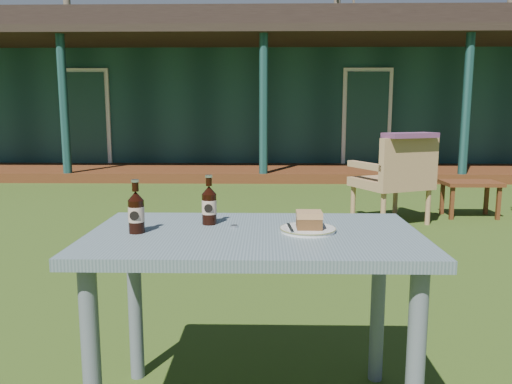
{
  "coord_description": "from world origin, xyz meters",
  "views": [
    {
      "loc": [
        0.04,
        -3.36,
        1.15
      ],
      "look_at": [
        0.0,
        -1.3,
        0.82
      ],
      "focal_mm": 35.0,
      "sensor_mm": 36.0,
      "label": 1
    }
  ],
  "objects_px": {
    "plate": "(308,229)",
    "side_table": "(471,187)",
    "cake_slice": "(309,220)",
    "armchair_left": "(396,175)",
    "cola_bottle_far": "(136,212)",
    "cola_bottle_near": "(209,205)",
    "cafe_table": "(254,259)"
  },
  "relations": [
    {
      "from": "plate",
      "to": "side_table",
      "type": "distance_m",
      "value": 4.3
    },
    {
      "from": "cake_slice",
      "to": "side_table",
      "type": "distance_m",
      "value": 4.31
    },
    {
      "from": "armchair_left",
      "to": "cola_bottle_far",
      "type": "bearing_deg",
      "value": -118.15
    },
    {
      "from": "cake_slice",
      "to": "side_table",
      "type": "height_order",
      "value": "cake_slice"
    },
    {
      "from": "armchair_left",
      "to": "cola_bottle_near",
      "type": "bearing_deg",
      "value": -115.8
    },
    {
      "from": "cafe_table",
      "to": "cola_bottle_near",
      "type": "bearing_deg",
      "value": 143.93
    },
    {
      "from": "cola_bottle_near",
      "to": "plate",
      "type": "bearing_deg",
      "value": -17.13
    },
    {
      "from": "cafe_table",
      "to": "plate",
      "type": "xyz_separation_m",
      "value": [
        0.19,
        0.01,
        0.11
      ]
    },
    {
      "from": "cola_bottle_near",
      "to": "armchair_left",
      "type": "bearing_deg",
      "value": 64.2
    },
    {
      "from": "cola_bottle_near",
      "to": "cola_bottle_far",
      "type": "height_order",
      "value": "cola_bottle_far"
    },
    {
      "from": "armchair_left",
      "to": "side_table",
      "type": "height_order",
      "value": "armchair_left"
    },
    {
      "from": "cake_slice",
      "to": "cola_bottle_near",
      "type": "distance_m",
      "value": 0.4
    },
    {
      "from": "plate",
      "to": "side_table",
      "type": "xyz_separation_m",
      "value": [
        2.11,
        3.72,
        -0.39
      ]
    },
    {
      "from": "cake_slice",
      "to": "cola_bottle_near",
      "type": "relative_size",
      "value": 0.48
    },
    {
      "from": "cola_bottle_near",
      "to": "armchair_left",
      "type": "xyz_separation_m",
      "value": [
        1.57,
        3.24,
        -0.29
      ]
    },
    {
      "from": "cola_bottle_far",
      "to": "armchair_left",
      "type": "xyz_separation_m",
      "value": [
        1.81,
        3.39,
        -0.29
      ]
    },
    {
      "from": "cake_slice",
      "to": "cola_bottle_near",
      "type": "bearing_deg",
      "value": 162.06
    },
    {
      "from": "side_table",
      "to": "cake_slice",
      "type": "bearing_deg",
      "value": -119.48
    },
    {
      "from": "cola_bottle_far",
      "to": "armchair_left",
      "type": "distance_m",
      "value": 3.85
    },
    {
      "from": "plate",
      "to": "cafe_table",
      "type": "bearing_deg",
      "value": -175.7
    },
    {
      "from": "plate",
      "to": "side_table",
      "type": "bearing_deg",
      "value": 60.44
    },
    {
      "from": "cola_bottle_near",
      "to": "side_table",
      "type": "xyz_separation_m",
      "value": [
        2.48,
        3.61,
        -0.46
      ]
    },
    {
      "from": "plate",
      "to": "cola_bottle_near",
      "type": "relative_size",
      "value": 1.06
    },
    {
      "from": "cola_bottle_near",
      "to": "cola_bottle_far",
      "type": "xyz_separation_m",
      "value": [
        -0.25,
        -0.15,
        0.0
      ]
    },
    {
      "from": "plate",
      "to": "cola_bottle_far",
      "type": "height_order",
      "value": "cola_bottle_far"
    },
    {
      "from": "cafe_table",
      "to": "side_table",
      "type": "distance_m",
      "value": 4.4
    },
    {
      "from": "plate",
      "to": "cola_bottle_near",
      "type": "height_order",
      "value": "cola_bottle_near"
    },
    {
      "from": "cafe_table",
      "to": "cake_slice",
      "type": "xyz_separation_m",
      "value": [
        0.2,
        0.01,
        0.15
      ]
    },
    {
      "from": "plate",
      "to": "armchair_left",
      "type": "height_order",
      "value": "armchair_left"
    },
    {
      "from": "plate",
      "to": "cake_slice",
      "type": "height_order",
      "value": "cake_slice"
    },
    {
      "from": "cafe_table",
      "to": "cola_bottle_near",
      "type": "height_order",
      "value": "cola_bottle_near"
    },
    {
      "from": "cafe_table",
      "to": "cake_slice",
      "type": "distance_m",
      "value": 0.25
    }
  ]
}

